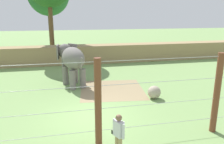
{
  "coord_description": "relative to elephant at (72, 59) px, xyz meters",
  "views": [
    {
      "loc": [
        -1.19,
        -10.01,
        4.9
      ],
      "look_at": [
        1.65,
        3.03,
        1.4
      ],
      "focal_mm": 35.84,
      "sensor_mm": 36.0,
      "label": 1
    }
  ],
  "objects": [
    {
      "name": "ground_plane",
      "position": [
        0.71,
        -5.36,
        -1.84
      ],
      "size": [
        120.0,
        120.0,
        0.0
      ],
      "primitive_type": "plane",
      "color": "#759956"
    },
    {
      "name": "dirt_patch",
      "position": [
        2.51,
        -1.63,
        -1.84
      ],
      "size": [
        4.56,
        4.66,
        0.01
      ],
      "primitive_type": "cube",
      "rotation": [
        0.0,
        0.0,
        -0.12
      ],
      "color": "#937F5B",
      "rests_on": "ground"
    },
    {
      "name": "embankment_wall",
      "position": [
        0.71,
        7.13,
        -0.94
      ],
      "size": [
        36.0,
        1.8,
        1.8
      ],
      "primitive_type": "cube",
      "color": "#997F56",
      "rests_on": "ground"
    },
    {
      "name": "enrichment_ball",
      "position": [
        4.61,
        -3.7,
        -1.45
      ],
      "size": [
        0.77,
        0.77,
        0.77
      ],
      "primitive_type": "sphere",
      "color": "tan",
      "rests_on": "ground"
    },
    {
      "name": "cable_fence",
      "position": [
        0.68,
        -7.82,
        -0.13
      ],
      "size": [
        10.74,
        0.26,
        3.41
      ],
      "color": "brown",
      "rests_on": "ground"
    },
    {
      "name": "zookeeper",
      "position": [
        1.17,
        -8.8,
        -0.91
      ],
      "size": [
        0.38,
        0.55,
        1.67
      ],
      "color": "tan",
      "rests_on": "ground"
    },
    {
      "name": "elephant",
      "position": [
        0.0,
        0.0,
        0.0
      ],
      "size": [
        2.17,
        3.59,
        2.78
      ],
      "color": "slate",
      "rests_on": "ground"
    }
  ]
}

